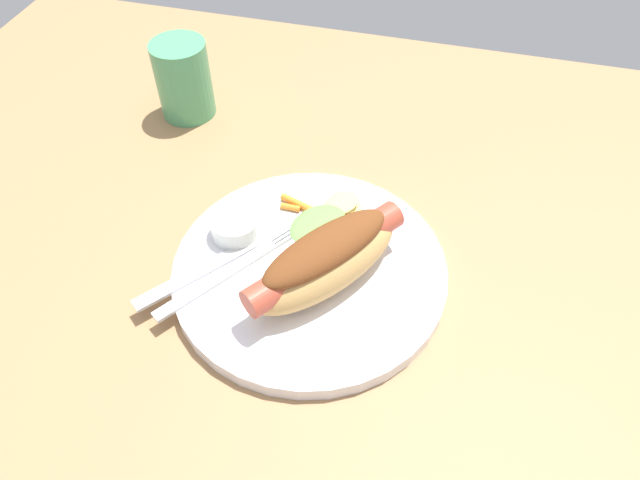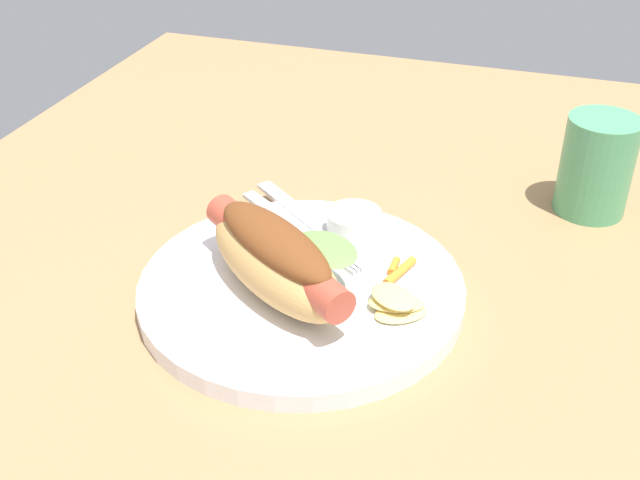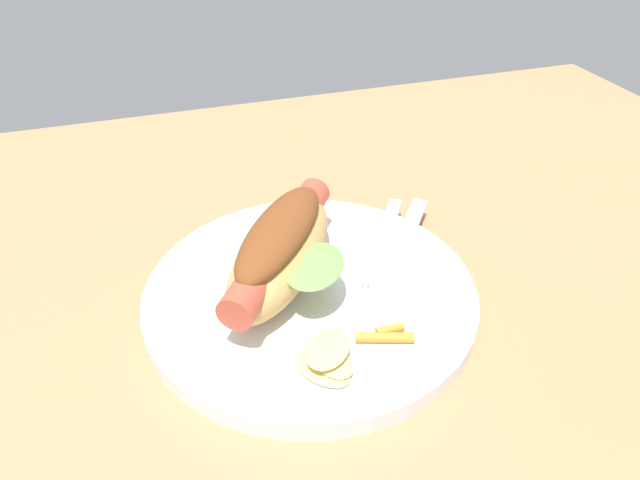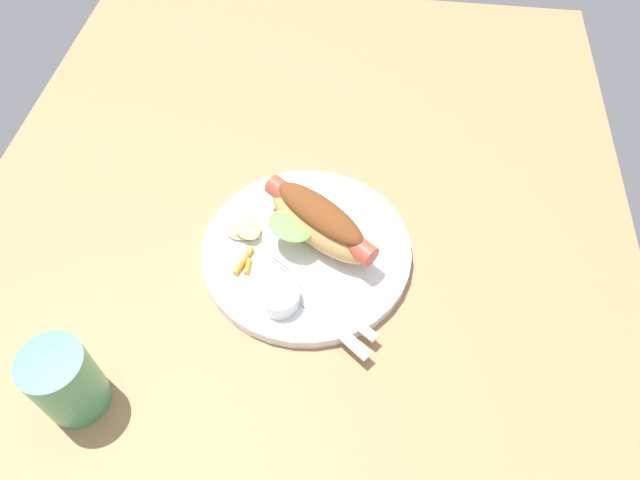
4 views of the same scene
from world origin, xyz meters
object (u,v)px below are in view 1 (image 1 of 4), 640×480
Objects in this scene: plate at (310,270)px; drinking_cup at (184,79)px; knife at (206,268)px; sauce_ramekin at (236,225)px; fork at (228,272)px; carrot_garnish at (296,205)px; hot_dog at (326,258)px; chips_pile at (342,204)px.

plate is 31.51cm from drinking_cup.
knife is 1.57× the size of drinking_cup.
sauce_ramekin is 5.47cm from fork.
plate is at bearing -33.52° from fork.
fork is at bearing -59.18° from drinking_cup.
carrot_garnish is 0.44× the size of drinking_cup.
hot_dog is 11.96cm from knife.
chips_pile reaches higher than plate.
hot_dog is at bearing -44.06° from drinking_cup.
drinking_cup reaches higher than hot_dog.
drinking_cup is at bearing 125.19° from sauce_ramekin.
sauce_ramekin is at bearing 25.76° from knife.
fork is 14.17cm from chips_pile.
sauce_ramekin reaches higher than knife.
drinking_cup is (-12.70, 25.01, 3.03)cm from knife.
drinking_cup is (-13.89, 19.69, 2.08)cm from sauce_ramekin.
chips_pile is 1.39× the size of carrot_garnish.
carrot_garnish reaches higher than knife.
carrot_garnish is (-5.41, 8.63, -2.90)cm from hot_dog.
fork is at bearing -157.78° from plate.
fork is (-9.23, -1.63, -3.07)cm from hot_dog.
knife is at bearing 125.00° from fork.
plate is at bearing 91.00° from hot_dog.
drinking_cup is at bearing 149.72° from chips_pile.
fork reaches higher than plate.
carrot_garnish is at bearing 7.94° from knife.
plate is 1.63× the size of hot_dog.
knife is at bearing -102.53° from sauce_ramekin.
plate is 5.47× the size of sauce_ramekin.
drinking_cup is (-14.90, 24.98, 3.01)cm from fork.
hot_dog is at bearing -45.76° from fork.
chips_pile is (10.74, 11.32, 0.49)cm from knife.
hot_dog is 3.88× the size of carrot_garnish.
plate is 1.77× the size of knife.
knife is at bearing -133.50° from chips_pile.
hot_dog is 2.79× the size of chips_pile.
hot_dog is 10.03cm from chips_pile.
sauce_ramekin reaches higher than fork.
carrot_garnish is (4.84, 4.97, -0.76)cm from sauce_ramekin.
fork is 0.96× the size of knife.
plate is at bearing -98.48° from chips_pile.
sauce_ramekin is 11.29cm from chips_pile.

